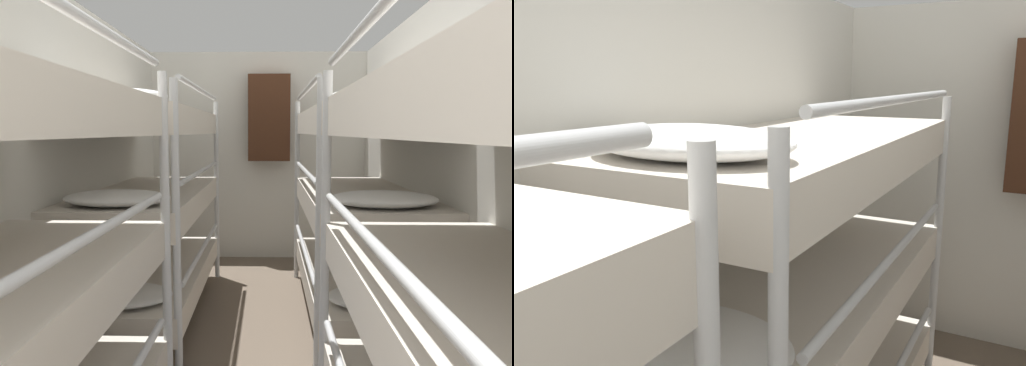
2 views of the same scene
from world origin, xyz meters
TOP-DOWN VIEW (x-y plane):
  - wall_left at (-1.18, 2.65)m, footprint 0.06×5.42m
  - wall_back at (0.00, 5.33)m, footprint 2.42×0.06m
  - bunk_stack_left_far at (-0.76, 3.60)m, footprint 0.79×1.94m

SIDE VIEW (x-z plane):
  - bunk_stack_left_far at x=-0.76m, z-range 0.04..1.74m
  - wall_left at x=-1.18m, z-range 0.00..2.24m
  - wall_back at x=0.00m, z-range 0.00..2.24m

